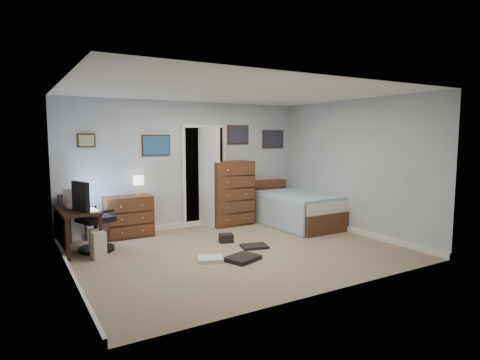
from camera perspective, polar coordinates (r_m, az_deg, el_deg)
name	(u,v)px	position (r m, az deg, el deg)	size (l,w,h in m)	color
floor	(238,251)	(6.51, -0.27, -10.12)	(5.00, 4.00, 0.02)	#9E866D
computer_desk	(72,219)	(6.91, -22.83, -5.13)	(0.58, 1.19, 0.68)	black
crt_monitor	(76,197)	(7.02, -22.28, -2.26)	(0.36, 0.34, 0.32)	beige
keyboard	(93,211)	(6.58, -20.24, -4.10)	(0.14, 0.36, 0.02)	beige
pc_tower	(98,244)	(6.50, -19.57, -8.58)	(0.20, 0.38, 0.41)	beige
office_chair	(92,225)	(6.76, -20.31, -5.97)	(0.70, 0.70, 1.14)	black
media_stack	(65,219)	(7.45, -23.66, -5.12)	(0.17, 0.17, 0.85)	maroon
low_dresser	(129,217)	(7.56, -15.56, -5.04)	(0.84, 0.42, 0.75)	#582C1B
table_lamp	(139,181)	(7.51, -14.24, -0.13)	(0.19, 0.19, 0.36)	gold
doorway	(198,175)	(8.46, -5.97, 0.68)	(0.96, 1.12, 2.05)	black
tall_dresser	(230,193)	(8.25, -1.44, -1.86)	(0.89, 0.53, 1.31)	#582C1B
headboard_bookcase	(266,198)	(8.88, 3.73, -2.62)	(0.95, 0.27, 0.85)	#582C1B
bed	(293,208)	(8.44, 7.50, -3.90)	(1.21, 2.21, 0.72)	#582C1B
wall_posters	(214,140)	(8.25, -3.77, 5.73)	(4.38, 0.04, 0.60)	#331E11
floor_clutter	(235,251)	(6.36, -0.77, -10.07)	(1.40, 1.39, 0.15)	black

